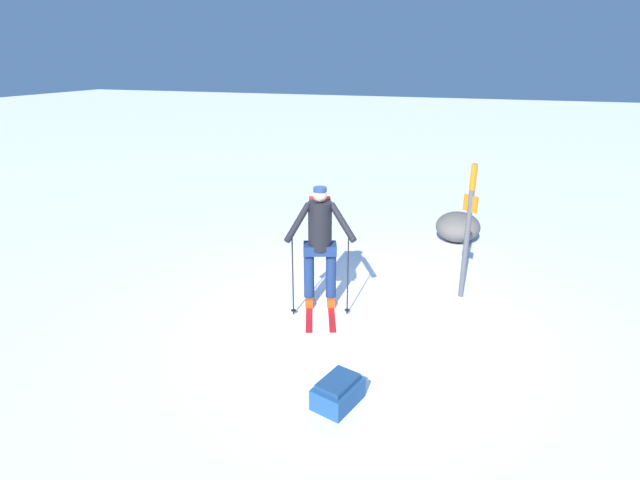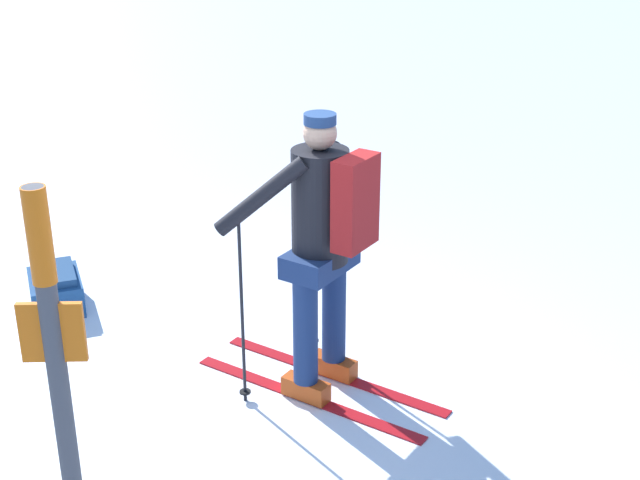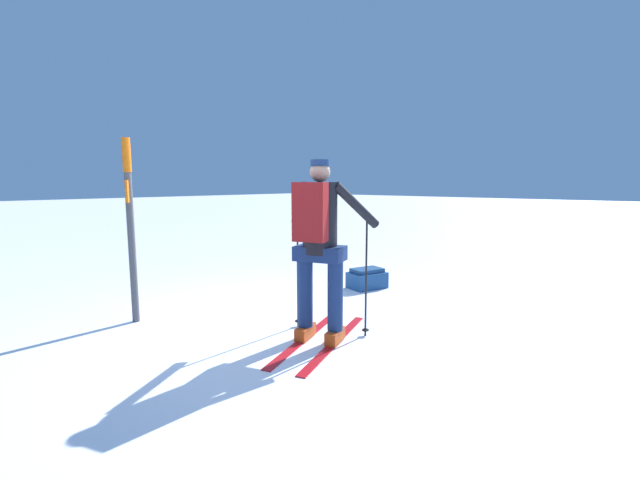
# 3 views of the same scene
# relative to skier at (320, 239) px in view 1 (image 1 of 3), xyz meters

# --- Properties ---
(ground_plane) EXTENTS (80.00, 80.00, 0.00)m
(ground_plane) POSITION_rel_skier_xyz_m (0.05, 0.61, -1.02)
(ground_plane) COLOR white
(skier) EXTENTS (1.68, 1.06, 1.76)m
(skier) POSITION_rel_skier_xyz_m (0.00, 0.00, 0.00)
(skier) COLOR red
(skier) RESTS_ON ground_plane
(dropped_backpack) EXTENTS (0.61, 0.50, 0.29)m
(dropped_backpack) POSITION_rel_skier_xyz_m (2.07, 0.90, -0.88)
(dropped_backpack) COLOR navy
(dropped_backpack) RESTS_ON ground_plane
(trail_marker) EXTENTS (0.16, 0.21, 2.03)m
(trail_marker) POSITION_rel_skier_xyz_m (-0.92, 1.95, 0.18)
(trail_marker) COLOR #4C4C51
(trail_marker) RESTS_ON ground_plane
(rock_boulder) EXTENTS (1.01, 0.85, 0.55)m
(rock_boulder) POSITION_rel_skier_xyz_m (-3.45, 1.69, -0.74)
(rock_boulder) COLOR #5B5651
(rock_boulder) RESTS_ON ground_plane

